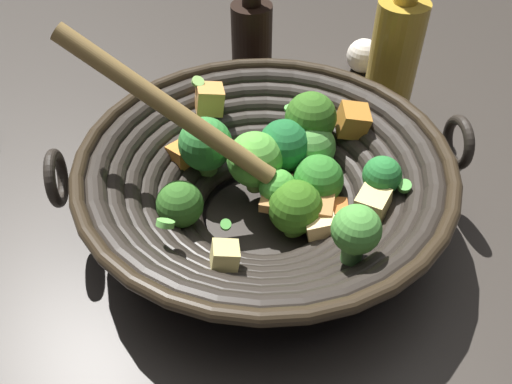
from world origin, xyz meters
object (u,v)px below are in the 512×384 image
Objects in this scene: soy_sauce_bottle at (252,47)px; garlic_bulb at (363,56)px; wok at (266,178)px; cooking_oil_bottle at (394,57)px.

garlic_bulb is (-0.00, -0.17, -0.04)m from soy_sauce_bottle.
wok is at bearing 133.75° from garlic_bulb.
garlic_bulb is at bearing -91.05° from soy_sauce_bottle.
wok is at bearing 120.19° from cooking_oil_bottle.
garlic_bulb is (0.23, -0.24, -0.04)m from wok.
wok reaches higher than garlic_bulb.
cooking_oil_bottle is at bearing -59.81° from wok.
soy_sauce_bottle is 0.18m from cooking_oil_bottle.
soy_sauce_bottle is at bearing 88.95° from garlic_bulb.
wok is at bearing 162.94° from soy_sauce_bottle.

